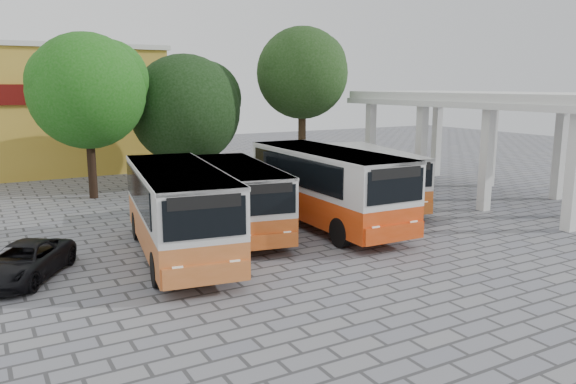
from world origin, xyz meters
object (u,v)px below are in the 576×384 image
bus_centre_left (239,194)px  parked_car (23,262)px  bus_centre_right (327,183)px  bus_far_right (372,174)px  bus_far_left (178,206)px

bus_centre_left → parked_car: (-7.94, -1.77, -1.02)m
bus_centre_right → parked_car: (-11.51, -0.89, -1.29)m
bus_far_right → parked_car: (-15.59, -3.19, -1.03)m
bus_far_left → bus_centre_right: 6.73m
bus_far_left → bus_far_right: 11.24m
bus_centre_left → bus_centre_right: size_ratio=0.89×
bus_far_left → parked_car: bus_far_left is taller
bus_centre_right → bus_far_right: size_ratio=1.11×
bus_centre_left → bus_far_left: bearing=-138.4°
bus_far_right → bus_centre_left: bearing=-156.5°
bus_far_right → parked_car: size_ratio=2.02×
bus_far_left → bus_centre_right: bus_centre_right is taller
bus_centre_left → bus_centre_right: 3.68m
bus_far_left → bus_centre_left: bus_far_left is taller
bus_centre_left → bus_far_right: bus_far_right is taller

